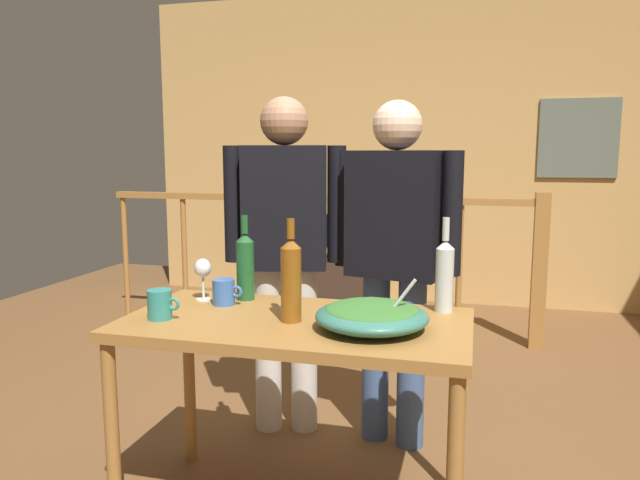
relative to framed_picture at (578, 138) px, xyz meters
name	(u,v)px	position (x,y,z in m)	size (l,w,h in m)	color
ground_plane	(384,459)	(-1.18, -2.99, -1.51)	(7.94, 7.94, 0.00)	brown
back_wall	(437,149)	(-1.18, 0.06, -0.09)	(5.50, 0.10, 2.84)	tan
framed_picture	(578,138)	(0.00, 0.00, 0.00)	(0.64, 0.03, 0.67)	slate
stair_railing	(378,246)	(-1.53, -1.15, -0.81)	(3.40, 0.10, 1.11)	#9E6B33
tv_console	(317,280)	(-2.23, -0.29, -1.29)	(0.90, 0.40, 0.43)	#38281E
flat_screen_tv	(316,232)	(-2.23, -0.32, -0.84)	(0.50, 0.12, 0.40)	black
serving_table	(296,343)	(-1.44, -3.51, -0.82)	(1.26, 0.66, 0.78)	#9E6B33
salad_bowl	(372,315)	(-1.15, -3.56, -0.68)	(0.39, 0.39, 0.20)	#337060
wine_glass	(203,270)	(-1.89, -3.34, -0.60)	(0.07, 0.07, 0.17)	silver
wine_bottle_clear	(445,274)	(-0.93, -3.26, -0.58)	(0.07, 0.07, 0.36)	silver
wine_bottle_amber	(291,279)	(-1.45, -3.54, -0.57)	(0.07, 0.07, 0.37)	brown
wine_bottle_green	(245,265)	(-1.73, -3.28, -0.58)	(0.07, 0.07, 0.35)	#1E5628
mug_teal	(160,304)	(-1.92, -3.63, -0.67)	(0.12, 0.09, 0.11)	teal
mug_blue	(224,292)	(-1.78, -3.38, -0.68)	(0.12, 0.09, 0.10)	#3866B2
person_standing_left	(285,238)	(-1.71, -2.81, -0.53)	(0.57, 0.31, 1.65)	beige
person_standing_right	(395,245)	(-1.18, -2.81, -0.55)	(0.60, 0.31, 1.62)	#3D5684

